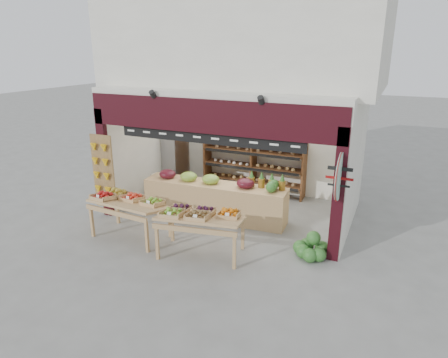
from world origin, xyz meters
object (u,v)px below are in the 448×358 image
Objects in this scene: cardboard_stack at (165,189)px; mid_counter at (214,199)px; watermelon_pile at (311,248)px; display_table_left at (127,201)px; back_shelving at (254,153)px; refrigerator at (174,159)px; display_table_right at (198,216)px.

mid_counter is (1.85, -0.72, 0.25)m from cardboard_stack.
cardboard_stack reaches higher than watermelon_pile.
cardboard_stack is 1.48× the size of watermelon_pile.
watermelon_pile is at bearing 9.34° from display_table_left.
cardboard_stack is 2.46m from display_table_left.
mid_counter is (-0.23, -2.11, -0.69)m from back_shelving.
refrigerator is 0.97× the size of display_table_left.
mid_counter is 2.77m from watermelon_pile.
watermelon_pile is at bearing -17.45° from refrigerator.
display_table_right is at bearing -86.47° from back_shelving.
mid_counter reaches higher than display_table_left.
display_table_left is 0.94× the size of display_table_right.
display_table_right is at bearing -4.07° from display_table_left.
refrigerator is 1.21m from cardboard_stack.
refrigerator reaches higher than cardboard_stack.
back_shelving reaches higher than watermelon_pile.
refrigerator is 0.46× the size of mid_counter.
cardboard_stack is at bearing 159.08° from watermelon_pile.
display_table_right is 2.34m from watermelon_pile.
display_table_left is at bearing -77.39° from cardboard_stack.
display_table_left is at bearing -170.66° from watermelon_pile.
cardboard_stack is at bearing -146.29° from back_shelving.
back_shelving is 4.25× the size of watermelon_pile.
display_table_left is at bearing -129.41° from mid_counter.
display_table_right is (2.61, -3.48, -0.00)m from refrigerator.
refrigerator is at bearing 105.84° from cardboard_stack.
back_shelving is 4.00m from watermelon_pile.
refrigerator reaches higher than watermelon_pile.
cardboard_stack is 0.61× the size of display_table_left.
mid_counter reaches higher than cardboard_stack.
display_table_right is at bearing -46.71° from cardboard_stack.
mid_counter reaches higher than watermelon_pile.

